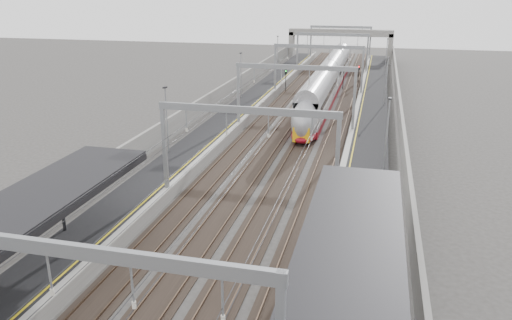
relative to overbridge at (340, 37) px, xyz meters
The scene contains 12 objects.
platform_left 55.79m from the overbridge, 98.28° to the right, with size 4.00×120.00×1.00m, color black.
platform_right 55.79m from the overbridge, 81.72° to the right, with size 4.00×120.00×1.00m, color black.
tracks 55.25m from the overbridge, 90.00° to the right, with size 11.40×140.00×0.20m.
overhead_line 48.39m from the overbridge, 90.00° to the right, with size 13.00×140.00×6.60m.
overbridge is the anchor object (origin of this frame).
wall_left 56.25m from the overbridge, 101.51° to the right, with size 0.30×120.00×3.20m, color slate.
wall_right 56.25m from the overbridge, 78.49° to the right, with size 0.30×120.00×3.20m, color slate.
train 39.64m from the overbridge, 87.82° to the right, with size 2.73×49.80×4.32m.
bench 92.21m from the overbridge, 85.42° to the right, with size 1.16×2.07×1.04m.
signal_green 35.71m from the overbridge, 98.40° to the right, with size 0.32×0.32×3.48m.
signal_red_near 31.13m from the overbridge, 84.07° to the right, with size 0.32×0.32×3.48m.
signal_red_far 28.70m from the overbridge, 79.10° to the right, with size 0.32×0.32×3.48m.
Camera 1 is at (8.58, -10.30, 15.32)m, focal length 35.00 mm.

